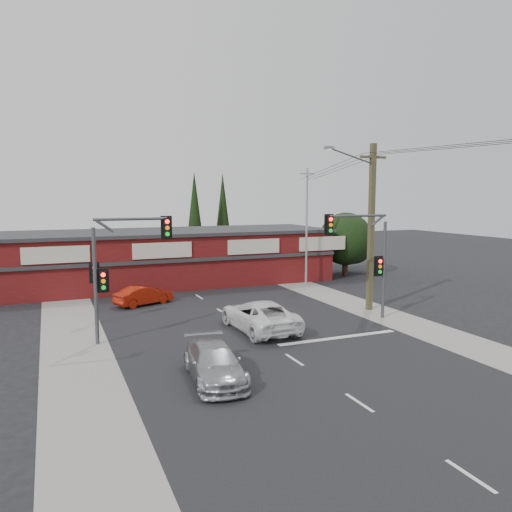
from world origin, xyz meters
name	(u,v)px	position (x,y,z in m)	size (l,w,h in m)	color
ground	(261,338)	(0.00, 0.00, 0.00)	(120.00, 120.00, 0.00)	black
road_strip	(227,315)	(0.00, 5.00, 0.01)	(14.00, 70.00, 0.01)	black
verge_left	(72,330)	(-8.50, 5.00, 0.01)	(3.00, 70.00, 0.02)	gray
verge_right	(351,303)	(8.50, 5.00, 0.01)	(3.00, 70.00, 0.02)	gray
stop_line	(338,338)	(3.50, -1.50, 0.01)	(6.50, 0.35, 0.01)	silver
white_suv	(259,315)	(0.49, 1.32, 0.78)	(2.59, 5.63, 1.56)	white
silver_suv	(214,363)	(-3.86, -4.54, 0.67)	(1.86, 4.59, 1.33)	#9EA1A3
red_sedan	(144,295)	(-3.96, 9.74, 0.62)	(1.30, 3.74, 1.23)	#9D1909
lane_dashes	(199,297)	(0.00, 10.77, 0.01)	(0.12, 59.14, 0.01)	silver
shop_building	(164,257)	(-0.99, 16.99, 2.13)	(27.30, 8.40, 4.22)	#511011
tree_cluster	(345,242)	(14.69, 15.44, 2.90)	(5.90, 5.10, 5.50)	#2D2116
conifer_near	(195,211)	(3.50, 24.00, 5.48)	(1.80, 1.80, 9.25)	#2D2116
conifer_far	(223,210)	(7.00, 26.00, 5.48)	(1.80, 1.80, 9.25)	#2D2116
traffic_mast_left	(118,260)	(-6.43, 2.00, 3.93)	(3.77, 0.27, 5.97)	#47494C
traffic_mast_right	(368,250)	(6.86, 1.00, 3.95)	(3.96, 0.27, 5.97)	#47494C
pedestal_signal	(95,280)	(-7.20, 6.01, 2.41)	(0.55, 0.27, 3.38)	#47494C
utility_pole	(370,222)	(8.36, 2.99, 5.40)	(4.38, 0.59, 10.00)	#4E482C
steel_pole	(307,225)	(9.00, 12.00, 4.70)	(1.20, 0.16, 9.00)	gray
power_lines	(440,152)	(8.47, -2.47, 9.04)	(2.01, 29.00, 1.22)	black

